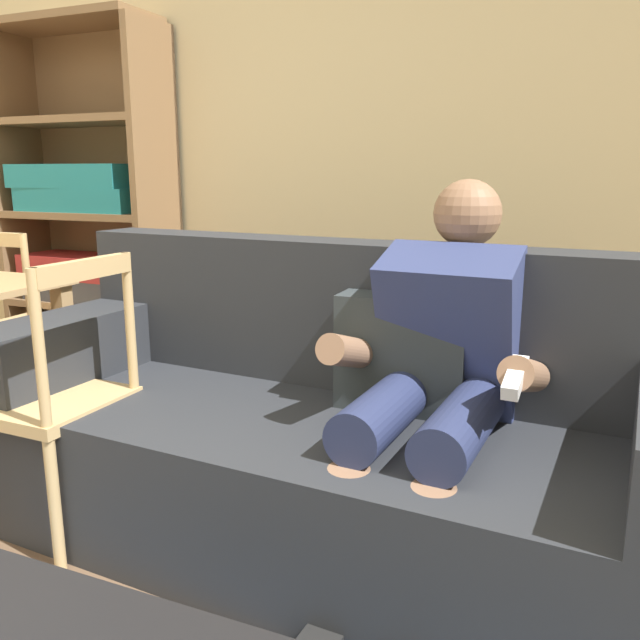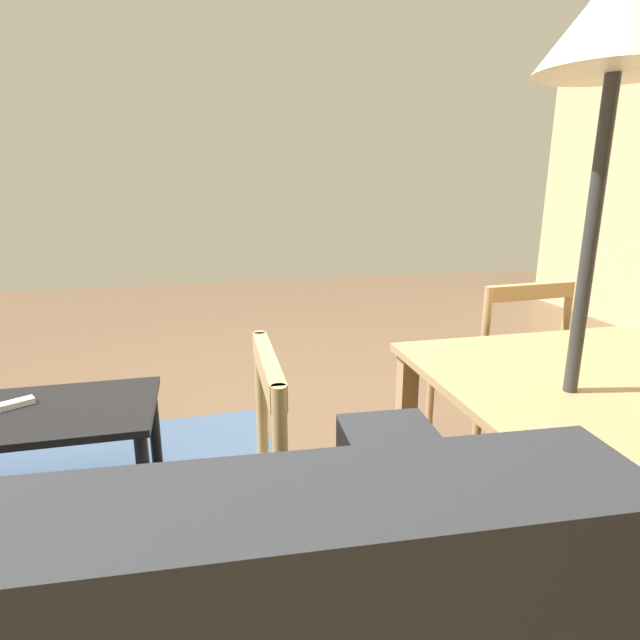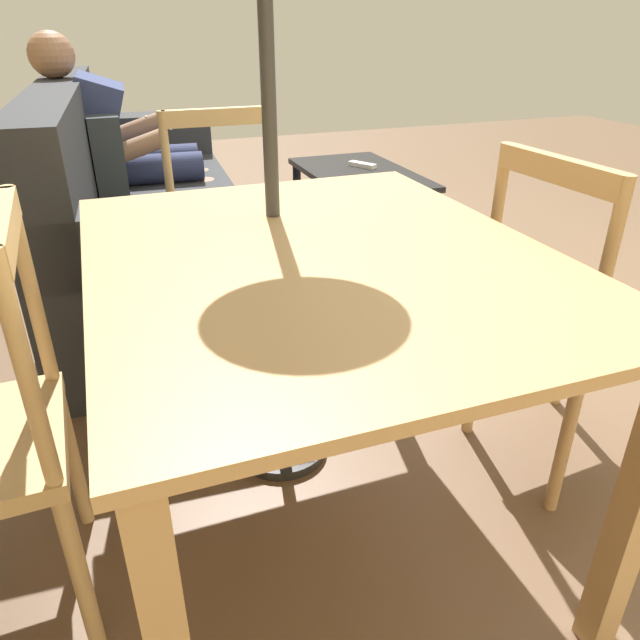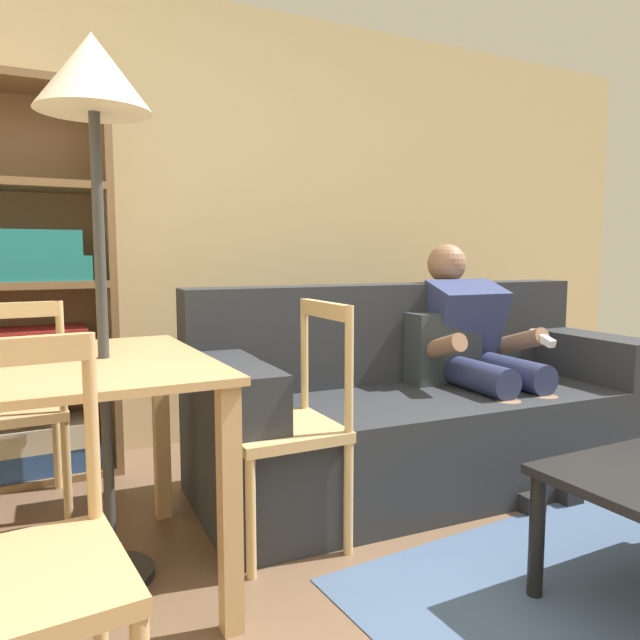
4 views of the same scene
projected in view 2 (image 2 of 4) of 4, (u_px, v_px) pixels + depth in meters
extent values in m
plane|color=brown|center=(273.00, 442.00, 2.65)|extent=(9.10, 9.10, 0.00)
cube|color=#282B30|center=(433.00, 548.00, 1.06)|extent=(0.29, 0.87, 0.23)
cube|color=black|center=(33.00, 414.00, 2.01)|extent=(0.93, 0.55, 0.03)
cylinder|color=black|center=(154.00, 427.00, 2.38)|extent=(0.05, 0.05, 0.41)
cylinder|color=black|center=(145.00, 482.00, 1.94)|extent=(0.05, 0.05, 0.41)
cube|color=white|center=(11.00, 405.00, 2.03)|extent=(0.17, 0.13, 0.02)
cube|color=tan|center=(404.00, 450.00, 1.84)|extent=(0.06, 0.06, 0.74)
cube|color=tan|center=(345.00, 523.00, 1.33)|extent=(0.43, 0.43, 0.04)
cylinder|color=tan|center=(438.00, 639.00, 1.25)|extent=(0.04, 0.04, 0.44)
cylinder|color=tan|center=(386.00, 537.00, 1.61)|extent=(0.04, 0.04, 0.44)
cylinder|color=tan|center=(267.00, 555.00, 1.53)|extent=(0.04, 0.04, 0.44)
cylinder|color=tan|center=(281.00, 494.00, 1.05)|extent=(0.03, 0.03, 0.48)
cylinder|color=tan|center=(262.00, 415.00, 1.41)|extent=(0.03, 0.03, 0.48)
cube|color=tan|center=(268.00, 367.00, 1.18)|extent=(0.04, 0.38, 0.06)
cube|color=tan|center=(491.00, 377.00, 2.27)|extent=(0.45, 0.45, 0.04)
cylinder|color=tan|center=(497.00, 403.00, 2.56)|extent=(0.04, 0.04, 0.47)
cylinder|color=tan|center=(429.00, 413.00, 2.45)|extent=(0.04, 0.04, 0.47)
cylinder|color=tan|center=(551.00, 438.00, 2.21)|extent=(0.04, 0.04, 0.47)
cylinder|color=tan|center=(475.00, 451.00, 2.10)|extent=(0.04, 0.04, 0.47)
cylinder|color=tan|center=(564.00, 336.00, 2.09)|extent=(0.03, 0.03, 0.46)
cylinder|color=tan|center=(484.00, 344.00, 1.98)|extent=(0.03, 0.03, 0.46)
cube|color=tan|center=(531.00, 291.00, 1.98)|extent=(0.38, 0.06, 0.06)
cube|color=#3D5170|center=(48.00, 507.00, 2.12)|extent=(2.06, 1.49, 0.01)
cylinder|color=black|center=(538.00, 618.00, 1.56)|extent=(0.28, 0.28, 0.03)
cylinder|color=#333333|center=(570.00, 388.00, 1.36)|extent=(0.04, 0.04, 1.55)
cone|color=beige|center=(621.00, 14.00, 1.13)|extent=(0.36, 0.36, 0.24)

